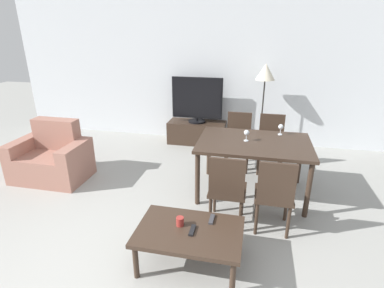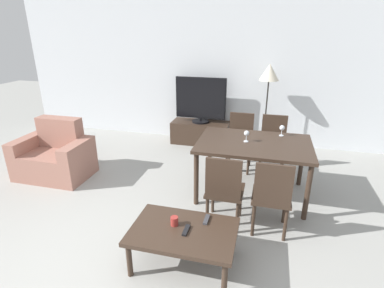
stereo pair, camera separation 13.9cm
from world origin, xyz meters
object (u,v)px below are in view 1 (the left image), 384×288
Objects in this scene: dining_chair_near at (227,188)px; remote_primary at (212,219)px; wine_glass_center at (247,133)px; wine_glass_left at (281,127)px; floor_lamp at (265,77)px; armchair at (52,159)px; dining_chair_near_right at (275,193)px; tv_stand at (197,132)px; coffee_table at (189,234)px; dining_chair_far at (271,141)px; dining_table at (254,147)px; dining_chair_far_left at (238,138)px; remote_secondary at (192,230)px; cup_white_near at (180,221)px; tv at (197,100)px.

remote_primary is (-0.09, -0.47, -0.09)m from dining_chair_near.
wine_glass_left is at bearing 38.07° from wine_glass_center.
armchair is at bearing -148.82° from floor_lamp.
dining_chair_near and dining_chair_near_right have the same top height.
wine_glass_center is (0.98, -1.69, 0.63)m from tv_stand.
dining_chair_far is (0.76, 2.24, 0.14)m from coffee_table.
dining_table is at bearing 0.85° from wine_glass_center.
remote_primary is at bearing -92.54° from dining_chair_far_left.
remote_secondary is (-0.73, -2.26, -0.09)m from dining_chair_far.
dining_chair_far is 10.21× the size of cup_white_near.
dining_table is (0.51, 1.45, 0.32)m from coffee_table.
floor_lamp is at bearing 78.76° from coffee_table.
dining_chair_far_left is 2.06m from remote_primary.
tv_stand is 12.73× the size of cup_white_near.
coffee_table is 0.62× the size of floor_lamp.
armchair is at bearing -176.36° from wine_glass_center.
dining_chair_near is 10.21× the size of cup_white_near.
tv_stand is 7.16× the size of remote_primary.
dining_chair_near_right is 1.05m from cup_white_near.
floor_lamp is 10.18× the size of remote_secondary.
dining_chair_near is 5.90× the size of wine_glass_center.
dining_table is 0.51m from wine_glass_left.
armchair is 3.25m from dining_chair_far.
remote_primary is 1.79m from wine_glass_left.
coffee_table is (0.57, -3.14, -0.50)m from tv.
dining_chair_near is at bearing 79.06° from remote_primary.
armchair is 1.08× the size of coffee_table.
tv is at bearing 136.33° from wine_glass_left.
armchair is 1.10× the size of tv.
dining_chair_near_right is 0.99m from remote_secondary.
wine_glass_left is (3.18, 0.51, 0.54)m from armchair.
armchair is 2.67m from coffee_table.
wine_glass_center reaches higher than coffee_table.
wine_glass_left reaches higher than tv_stand.
dining_chair_near is 0.72m from remote_secondary.
remote_secondary is 0.14m from cup_white_near.
dining_chair_near_right is at bearing -61.85° from tv_stand.
tv is 6.23× the size of remote_secondary.
dining_chair_near_right is at bearing 35.71° from cup_white_near.
remote_primary is (-0.09, -2.05, -0.09)m from dining_chair_far_left.
coffee_table is 2.37m from dining_chair_far.
armchair is 3.60m from floor_lamp.
dining_chair_near is at bearing 68.22° from coffee_table.
wine_glass_center is (-0.35, 0.79, 0.36)m from dining_chair_near_right.
tv is at bearing 98.70° from cup_white_near.
remote_secondary is at bearing -137.14° from dining_chair_near_right.
dining_chair_near is 0.88m from wine_glass_center.
tv is at bearing 120.11° from wine_glass_center.
floor_lamp reaches higher than remote_primary.
cup_white_near is (-0.36, -0.61, -0.05)m from dining_chair_near.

